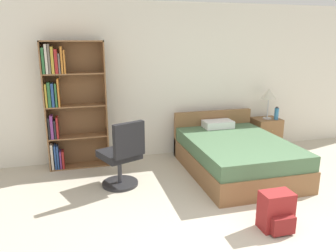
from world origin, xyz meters
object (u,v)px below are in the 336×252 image
at_px(bookshelf, 67,103).
at_px(backpack_red, 277,212).
at_px(nightstand, 266,134).
at_px(bed, 235,154).
at_px(table_lamp, 269,95).
at_px(water_bottle, 276,114).
at_px(office_chair, 122,156).

distance_m(bookshelf, backpack_red, 3.38).
xyz_separation_m(nightstand, backpack_red, (-1.34, -2.43, -0.09)).
bearing_deg(bed, nightstand, 38.42).
bearing_deg(bed, table_lamp, 38.07).
xyz_separation_m(nightstand, table_lamp, (-0.01, -0.02, 0.74)).
xyz_separation_m(table_lamp, backpack_red, (-1.33, -2.41, -0.83)).
xyz_separation_m(bed, water_bottle, (1.17, 0.73, 0.42)).
bearing_deg(backpack_red, office_chair, 134.41).
distance_m(bookshelf, nightstand, 3.57).
bearing_deg(bed, backpack_red, -100.55).
relative_size(bed, office_chair, 2.04).
height_order(water_bottle, backpack_red, water_bottle).
bearing_deg(bookshelf, backpack_red, -48.86).
height_order(bed, table_lamp, table_lamp).
bearing_deg(office_chair, table_lamp, 18.44).
distance_m(bed, backpack_red, 1.63).
distance_m(bookshelf, water_bottle, 3.64).
height_order(bookshelf, water_bottle, bookshelf).
xyz_separation_m(office_chair, nightstand, (2.79, 0.94, -0.16)).
height_order(bookshelf, table_lamp, bookshelf).
height_order(nightstand, table_lamp, table_lamp).
relative_size(nightstand, water_bottle, 2.53).
xyz_separation_m(bed, office_chair, (-1.75, -0.12, 0.18)).
bearing_deg(table_lamp, bed, -141.93).
xyz_separation_m(bookshelf, water_bottle, (3.62, -0.13, -0.35)).
height_order(office_chair, table_lamp, table_lamp).
bearing_deg(office_chair, bed, 3.85).
bearing_deg(bookshelf, table_lamp, -0.80).
distance_m(water_bottle, backpack_red, 2.79).
bearing_deg(bookshelf, office_chair, -54.54).
xyz_separation_m(nightstand, water_bottle, (0.13, -0.10, 0.40)).
bearing_deg(nightstand, table_lamp, -112.50).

